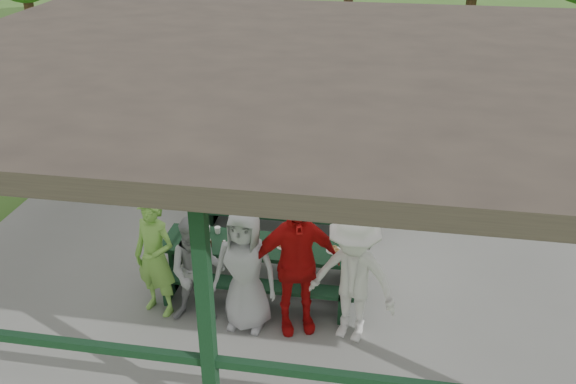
% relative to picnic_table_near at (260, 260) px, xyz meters
% --- Properties ---
extents(ground, '(90.00, 90.00, 0.00)m').
position_rel_picnic_table_near_xyz_m(ground, '(0.00, 1.20, -0.58)').
color(ground, '#30551A').
rests_on(ground, ground).
extents(concrete_slab, '(10.00, 8.00, 0.10)m').
position_rel_picnic_table_near_xyz_m(concrete_slab, '(0.00, 1.20, -0.53)').
color(concrete_slab, slate).
rests_on(concrete_slab, ground).
extents(pavilion_structure, '(10.60, 8.60, 3.24)m').
position_rel_picnic_table_near_xyz_m(pavilion_structure, '(0.00, 1.20, 2.59)').
color(pavilion_structure, black).
rests_on(pavilion_structure, concrete_slab).
extents(picnic_table_near, '(2.86, 1.39, 0.75)m').
position_rel_picnic_table_near_xyz_m(picnic_table_near, '(0.00, 0.00, 0.00)').
color(picnic_table_near, black).
rests_on(picnic_table_near, concrete_slab).
extents(picnic_table_far, '(2.86, 1.39, 0.75)m').
position_rel_picnic_table_near_xyz_m(picnic_table_far, '(0.02, 2.00, -0.00)').
color(picnic_table_far, black).
rests_on(picnic_table_far, concrete_slab).
extents(table_setting, '(2.30, 0.45, 0.10)m').
position_rel_picnic_table_near_xyz_m(table_setting, '(-0.25, 0.04, 0.30)').
color(table_setting, white).
rests_on(table_setting, picnic_table_near).
extents(contestant_green, '(0.75, 0.61, 1.78)m').
position_rel_picnic_table_near_xyz_m(contestant_green, '(-1.29, -0.78, 0.41)').
color(contestant_green, '#70A842').
rests_on(contestant_green, concrete_slab).
extents(contestant_grey_left, '(0.86, 0.71, 1.59)m').
position_rel_picnic_table_near_xyz_m(contestant_grey_left, '(-0.67, -0.87, 0.31)').
color(contestant_grey_left, gray).
rests_on(contestant_grey_left, concrete_slab).
extents(contestant_grey_mid, '(0.92, 0.64, 1.79)m').
position_rel_picnic_table_near_xyz_m(contestant_grey_mid, '(-0.01, -0.87, 0.41)').
color(contestant_grey_mid, '#98989B').
rests_on(contestant_grey_mid, concrete_slab).
extents(contestant_red, '(1.28, 0.86, 2.01)m').
position_rel_picnic_table_near_xyz_m(contestant_red, '(0.65, -0.81, 0.53)').
color(contestant_red, '#B50E0F').
rests_on(contestant_red, concrete_slab).
extents(contestant_white_fedora, '(1.33, 0.99, 1.89)m').
position_rel_picnic_table_near_xyz_m(contestant_white_fedora, '(1.40, -0.88, 0.44)').
color(contestant_white_fedora, silver).
rests_on(contestant_white_fedora, concrete_slab).
extents(spectator_lblue, '(1.62, 0.70, 1.69)m').
position_rel_picnic_table_near_xyz_m(spectator_lblue, '(-0.21, 2.75, 0.36)').
color(spectator_lblue, '#97BEEA').
rests_on(spectator_lblue, concrete_slab).
extents(spectator_blue, '(0.83, 0.71, 1.92)m').
position_rel_picnic_table_near_xyz_m(spectator_blue, '(-1.49, 3.28, 0.48)').
color(spectator_blue, teal).
rests_on(spectator_blue, concrete_slab).
extents(spectator_grey, '(0.82, 0.68, 1.55)m').
position_rel_picnic_table_near_xyz_m(spectator_grey, '(1.67, 2.75, 0.29)').
color(spectator_grey, '#9A9B9D').
rests_on(spectator_grey, concrete_slab).
extents(pickup_truck, '(5.84, 2.85, 1.60)m').
position_rel_picnic_table_near_xyz_m(pickup_truck, '(3.67, 8.88, 0.22)').
color(pickup_truck, silver).
rests_on(pickup_truck, ground).
extents(farm_trailer, '(3.42, 1.59, 1.19)m').
position_rel_picnic_table_near_xyz_m(farm_trailer, '(-1.07, 8.69, 0.01)').
color(farm_trailer, navy).
rests_on(farm_trailer, ground).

